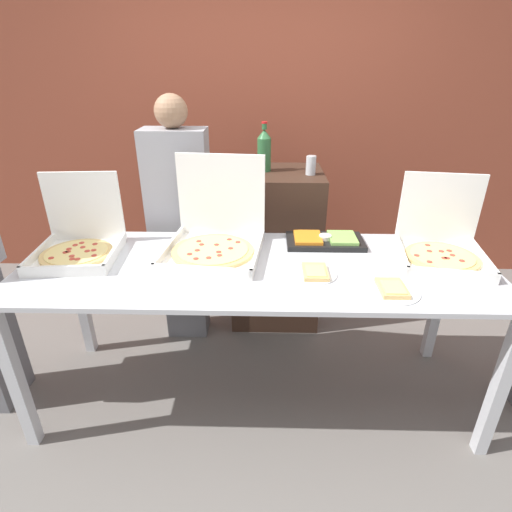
# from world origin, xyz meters

# --- Properties ---
(ground_plane) EXTENTS (16.00, 16.00, 0.00)m
(ground_plane) POSITION_xyz_m (0.00, 0.00, 0.00)
(ground_plane) COLOR slate
(brick_wall_behind) EXTENTS (10.00, 0.06, 2.80)m
(brick_wall_behind) POSITION_xyz_m (0.00, 1.70, 1.40)
(brick_wall_behind) COLOR brown
(brick_wall_behind) RESTS_ON ground_plane
(buffet_table) EXTENTS (2.42, 0.86, 0.87)m
(buffet_table) POSITION_xyz_m (0.00, 0.00, 0.78)
(buffet_table) COLOR silver
(buffet_table) RESTS_ON ground_plane
(pizza_box_far_left) EXTENTS (0.55, 0.56, 0.49)m
(pizza_box_far_left) POSITION_xyz_m (-0.23, 0.16, 0.96)
(pizza_box_far_left) COLOR white
(pizza_box_far_left) RESTS_ON buffet_table
(pizza_box_far_right) EXTENTS (0.48, 0.49, 0.42)m
(pizza_box_far_right) POSITION_xyz_m (0.97, 0.10, 0.95)
(pizza_box_far_right) COLOR white
(pizza_box_far_right) RESTS_ON buffet_table
(pizza_box_near_left) EXTENTS (0.45, 0.46, 0.41)m
(pizza_box_near_left) POSITION_xyz_m (-0.95, 0.10, 0.95)
(pizza_box_near_left) COLOR white
(pizza_box_near_left) RESTS_ON buffet_table
(paper_plate_front_center) EXTENTS (0.21, 0.21, 0.03)m
(paper_plate_front_center) POSITION_xyz_m (0.29, -0.10, 0.89)
(paper_plate_front_center) COLOR white
(paper_plate_front_center) RESTS_ON buffet_table
(paper_plate_front_right) EXTENTS (0.25, 0.25, 0.03)m
(paper_plate_front_right) POSITION_xyz_m (0.62, -0.25, 0.88)
(paper_plate_front_right) COLOR white
(paper_plate_front_right) RESTS_ON buffet_table
(veggie_tray) EXTENTS (0.44, 0.24, 0.05)m
(veggie_tray) POSITION_xyz_m (0.39, 0.27, 0.89)
(veggie_tray) COLOR black
(veggie_tray) RESTS_ON buffet_table
(sideboard_podium) EXTENTS (0.63, 0.56, 1.14)m
(sideboard_podium) POSITION_xyz_m (0.12, 0.88, 0.57)
(sideboard_podium) COLOR #382319
(sideboard_podium) RESTS_ON ground_plane
(soda_bottle) EXTENTS (0.09, 0.09, 0.32)m
(soda_bottle) POSITION_xyz_m (0.03, 0.90, 1.28)
(soda_bottle) COLOR #2D6638
(soda_bottle) RESTS_ON sideboard_podium
(soda_can_silver) EXTENTS (0.07, 0.07, 0.12)m
(soda_can_silver) POSITION_xyz_m (0.34, 0.80, 1.20)
(soda_can_silver) COLOR silver
(soda_can_silver) RESTS_ON sideboard_podium
(person_guest_plaid) EXTENTS (0.40, 0.22, 1.66)m
(person_guest_plaid) POSITION_xyz_m (-0.51, 0.63, 0.86)
(person_guest_plaid) COLOR slate
(person_guest_plaid) RESTS_ON ground_plane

